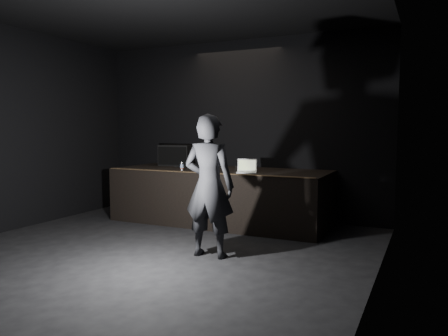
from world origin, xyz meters
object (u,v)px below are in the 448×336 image
at_px(beer_can, 182,167).
at_px(person, 209,186).
at_px(stage_riser, 221,196).
at_px(laptop, 247,169).
at_px(stage_monitor, 176,155).

relative_size(beer_can, person, 0.08).
distance_m(beer_can, person, 2.02).
distance_m(stage_riser, person, 2.24).
distance_m(stage_riser, laptop, 0.93).
distance_m(stage_monitor, laptop, 2.01).
bearing_deg(stage_riser, stage_monitor, 161.97).
xyz_separation_m(stage_riser, stage_monitor, (-1.21, 0.40, 0.71)).
relative_size(laptop, person, 0.21).
relative_size(stage_monitor, person, 0.36).
xyz_separation_m(laptop, person, (0.15, -1.71, -0.08)).
height_order(stage_monitor, person, person).
height_order(laptop, beer_can, laptop).
bearing_deg(person, stage_riser, -72.33).
bearing_deg(beer_can, stage_riser, 44.61).
xyz_separation_m(beer_can, person, (1.34, -1.52, -0.10)).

